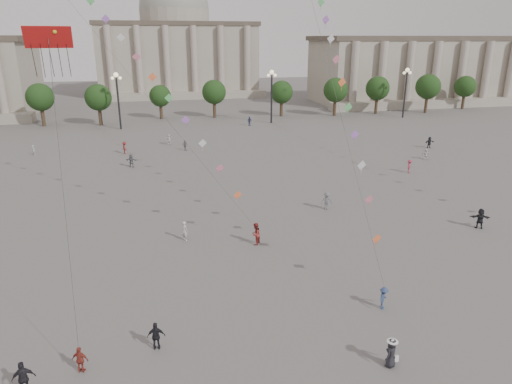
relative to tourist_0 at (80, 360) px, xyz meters
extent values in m
plane|color=#555350|center=(13.57, -0.43, -0.76)|extent=(360.00, 360.00, 0.00)
cube|color=gray|center=(88.57, 94.57, 7.24)|extent=(80.00, 22.00, 16.00)
cube|color=#4C4337|center=(88.57, 94.57, 15.84)|extent=(81.60, 22.44, 1.20)
cube|color=gray|center=(88.57, 81.57, 0.24)|extent=(84.00, 4.00, 2.00)
cube|color=gray|center=(13.57, 129.57, 9.24)|extent=(46.00, 30.00, 20.00)
cube|color=#4C4337|center=(13.57, 129.57, 19.84)|extent=(46.92, 30.60, 1.20)
cube|color=gray|center=(13.57, 112.57, 0.24)|extent=(48.30, 4.00, 2.00)
cylinder|color=gray|center=(13.57, 129.57, 21.74)|extent=(21.00, 21.00, 5.00)
sphere|color=gray|center=(13.57, 129.57, 24.24)|extent=(21.00, 21.00, 21.00)
cylinder|color=#37281B|center=(-16.43, 77.57, 1.00)|extent=(0.70, 0.70, 3.52)
sphere|color=black|center=(-16.43, 77.57, 4.68)|extent=(5.12, 5.12, 5.12)
cylinder|color=#37281B|center=(-4.43, 77.57, 1.00)|extent=(0.70, 0.70, 3.52)
sphere|color=black|center=(-4.43, 77.57, 4.68)|extent=(5.12, 5.12, 5.12)
cylinder|color=#37281B|center=(7.57, 77.57, 1.00)|extent=(0.70, 0.70, 3.52)
sphere|color=black|center=(7.57, 77.57, 4.68)|extent=(5.12, 5.12, 5.12)
cylinder|color=#37281B|center=(19.57, 77.57, 1.00)|extent=(0.70, 0.70, 3.52)
sphere|color=black|center=(19.57, 77.57, 4.68)|extent=(5.12, 5.12, 5.12)
cylinder|color=#37281B|center=(31.57, 77.57, 1.00)|extent=(0.70, 0.70, 3.52)
sphere|color=black|center=(31.57, 77.57, 4.68)|extent=(5.12, 5.12, 5.12)
cylinder|color=#37281B|center=(43.57, 77.57, 1.00)|extent=(0.70, 0.70, 3.52)
sphere|color=black|center=(43.57, 77.57, 4.68)|extent=(5.12, 5.12, 5.12)
cylinder|color=#37281B|center=(55.57, 77.57, 1.00)|extent=(0.70, 0.70, 3.52)
sphere|color=black|center=(55.57, 77.57, 4.68)|extent=(5.12, 5.12, 5.12)
cylinder|color=#37281B|center=(67.57, 77.57, 1.00)|extent=(0.70, 0.70, 3.52)
sphere|color=black|center=(67.57, 77.57, 4.68)|extent=(5.12, 5.12, 5.12)
cylinder|color=#37281B|center=(79.57, 77.57, 1.00)|extent=(0.70, 0.70, 3.52)
sphere|color=black|center=(79.57, 77.57, 4.68)|extent=(5.12, 5.12, 5.12)
cylinder|color=#262628|center=(-1.43, 69.57, 4.24)|extent=(0.36, 0.36, 10.00)
sphere|color=#FFE5B2|center=(-1.43, 69.57, 9.44)|extent=(0.90, 0.90, 0.90)
sphere|color=#FFE5B2|center=(-2.13, 69.57, 8.84)|extent=(0.60, 0.60, 0.60)
sphere|color=#FFE5B2|center=(-0.73, 69.57, 8.84)|extent=(0.60, 0.60, 0.60)
cylinder|color=#262628|center=(28.57, 69.57, 4.24)|extent=(0.36, 0.36, 10.00)
sphere|color=#FFE5B2|center=(28.57, 69.57, 9.44)|extent=(0.90, 0.90, 0.90)
sphere|color=#FFE5B2|center=(27.87, 69.57, 8.84)|extent=(0.60, 0.60, 0.60)
sphere|color=#FFE5B2|center=(29.27, 69.57, 8.84)|extent=(0.60, 0.60, 0.60)
cylinder|color=#262628|center=(58.57, 69.57, 4.24)|extent=(0.36, 0.36, 10.00)
sphere|color=#FFE5B2|center=(58.57, 69.57, 9.44)|extent=(0.90, 0.90, 0.90)
sphere|color=#FFE5B2|center=(57.87, 69.57, 8.84)|extent=(0.60, 0.60, 0.60)
sphere|color=#FFE5B2|center=(59.27, 69.57, 8.84)|extent=(0.60, 0.60, 0.60)
imported|color=navy|center=(23.50, 67.57, 0.15)|extent=(1.15, 0.91, 1.82)
imported|color=black|center=(33.37, 12.06, 0.19)|extent=(1.85, 1.23, 1.91)
imported|color=silver|center=(6.98, 53.86, 0.12)|extent=(1.66, 1.29, 1.75)
imported|color=#5E5E62|center=(21.35, 19.76, 0.17)|extent=(1.29, 0.86, 1.86)
imported|color=silver|center=(42.85, 35.81, -0.01)|extent=(1.42, 0.52, 1.51)
imported|color=#9F2B47|center=(36.82, 30.07, 0.09)|extent=(1.17, 1.26, 1.71)
imported|color=black|center=(47.48, 42.16, 0.14)|extent=(1.70, 0.66, 1.80)
imported|color=beige|center=(-13.13, 51.28, -0.01)|extent=(0.61, 0.65, 1.49)
imported|color=slate|center=(1.40, 40.92, 0.14)|extent=(1.75, 1.06, 1.80)
imported|color=#BABBB6|center=(6.62, 15.45, 0.12)|extent=(0.72, 0.77, 1.76)
imported|color=slate|center=(9.25, 49.06, 0.05)|extent=(1.02, 0.76, 1.61)
imported|color=maroon|center=(0.20, 48.93, 0.18)|extent=(1.03, 1.37, 1.88)
imported|color=maroon|center=(0.00, 0.00, 0.00)|extent=(0.96, 0.66, 1.52)
imported|color=black|center=(3.92, 1.04, 0.08)|extent=(1.03, 0.51, 1.69)
imported|color=black|center=(-2.48, -1.01, 0.16)|extent=(1.14, 0.61, 1.84)
imported|color=maroon|center=(12.43, 13.24, 0.21)|extent=(1.15, 1.20, 1.94)
imported|color=navy|center=(18.32, 1.91, 0.01)|extent=(1.08, 1.12, 1.53)
imported|color=black|center=(16.08, -3.21, 0.07)|extent=(0.97, 0.90, 1.67)
cone|color=white|center=(16.08, -3.21, 0.86)|extent=(0.52, 0.52, 0.14)
cylinder|color=white|center=(16.08, -3.21, 0.80)|extent=(0.60, 0.60, 0.02)
cube|color=white|center=(16.33, -3.36, -0.21)|extent=(0.22, 0.10, 0.35)
cube|color=#A91212|center=(-0.07, 3.63, 15.98)|extent=(2.25, 0.80, 1.02)
cube|color=#1A8F46|center=(-0.42, 3.59, 16.23)|extent=(0.37, 0.24, 0.34)
cube|color=#1E3AA5|center=(0.28, 3.59, 16.23)|extent=(0.37, 0.24, 0.34)
sphere|color=gold|center=(-0.42, 3.55, 16.23)|extent=(0.20, 0.20, 0.20)
sphere|color=gold|center=(0.28, 3.55, 16.23)|extent=(0.20, 0.20, 0.20)
cylinder|color=#3F3F3F|center=(-0.03, 1.82, 8.41)|extent=(0.02, 0.02, 15.57)
cube|color=orange|center=(11.16, 14.56, 3.34)|extent=(0.76, 0.25, 0.76)
cube|color=#C5687C|center=(9.90, 15.87, 5.43)|extent=(0.76, 0.25, 0.76)
cube|color=silver|center=(8.64, 17.19, 7.36)|extent=(0.76, 0.25, 0.76)
cube|color=#9F60C1|center=(7.38, 18.50, 9.20)|extent=(0.76, 0.25, 0.76)
cube|color=#57BD65|center=(6.12, 19.82, 10.97)|extent=(0.76, 0.25, 0.76)
cube|color=orange|center=(4.85, 21.13, 12.68)|extent=(0.76, 0.25, 0.76)
cube|color=#C5687C|center=(3.59, 22.45, 14.35)|extent=(0.76, 0.25, 0.76)
cube|color=silver|center=(2.33, 23.76, 15.99)|extent=(0.76, 0.25, 0.76)
cube|color=#9F60C1|center=(1.07, 25.08, 17.59)|extent=(0.76, 0.25, 0.76)
cube|color=#57BD65|center=(-0.19, 26.39, 19.17)|extent=(0.76, 0.25, 0.76)
cube|color=orange|center=(18.53, 3.83, 3.32)|extent=(0.76, 0.25, 0.76)
cube|color=#C5687C|center=(18.73, 5.76, 5.40)|extent=(0.76, 0.25, 0.76)
cube|color=silver|center=(18.94, 7.69, 7.32)|extent=(0.76, 0.25, 0.76)
cube|color=#9F60C1|center=(19.14, 9.61, 9.14)|extent=(0.76, 0.25, 0.76)
cube|color=#57BD65|center=(19.34, 11.54, 10.89)|extent=(0.76, 0.25, 0.76)
cube|color=orange|center=(19.55, 13.47, 12.59)|extent=(0.76, 0.25, 0.76)
cube|color=#C5687C|center=(19.75, 15.40, 14.25)|extent=(0.76, 0.25, 0.76)
cube|color=silver|center=(19.96, 17.32, 15.88)|extent=(0.76, 0.25, 0.76)
cube|color=#9F60C1|center=(20.16, 19.25, 17.47)|extent=(0.76, 0.25, 0.76)
cube|color=#57BD65|center=(20.37, 21.18, 19.04)|extent=(0.76, 0.25, 0.76)
camera|label=1|loc=(4.56, -21.29, 15.95)|focal=32.00mm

